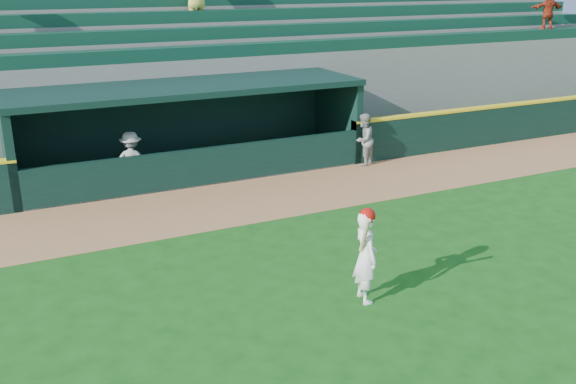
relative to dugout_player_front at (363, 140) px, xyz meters
name	(u,v)px	position (x,y,z in m)	size (l,w,h in m)	color
ground	(328,288)	(-4.67, -6.28, -0.75)	(120.00, 120.00, 0.00)	#134711
warning_track	(228,203)	(-4.67, -1.38, -0.75)	(40.00, 3.00, 0.01)	#99663D
field_wall_right	(549,118)	(7.58, 0.27, -0.15)	(15.50, 0.30, 1.20)	black
wall_stripe_right	(551,100)	(7.58, 0.27, 0.48)	(15.50, 0.32, 0.06)	yellow
dugout_player_front	(363,140)	(0.00, 0.00, 0.00)	(0.73, 0.57, 1.51)	gray
dugout_player_inside	(132,161)	(-6.48, 0.66, 0.00)	(0.98, 0.56, 1.51)	#9C9C97
dugout	(187,123)	(-4.67, 1.72, 0.60)	(9.40, 2.80, 2.46)	slate
stands	(143,65)	(-4.68, 6.29, 1.64)	(34.50, 6.25, 7.04)	slate
batter_at_plate	(366,254)	(-4.33, -6.92, 0.08)	(0.52, 0.78, 1.67)	white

